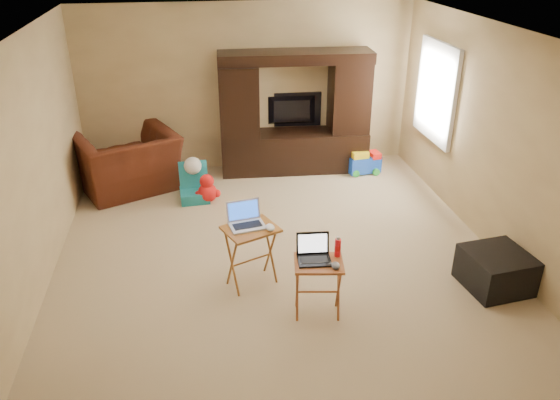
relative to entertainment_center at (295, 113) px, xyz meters
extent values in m
plane|color=#D0B690|center=(-0.66, -2.44, -0.92)|extent=(5.50, 5.50, 0.00)
plane|color=silver|center=(-0.66, -2.44, 1.58)|extent=(5.50, 5.50, 0.00)
plane|color=tan|center=(-0.66, 0.31, 0.33)|extent=(5.00, 0.00, 5.00)
plane|color=tan|center=(-0.66, -5.19, 0.33)|extent=(5.00, 0.00, 5.00)
plane|color=tan|center=(-3.16, -2.44, 0.33)|extent=(0.00, 5.50, 5.50)
plane|color=tan|center=(1.84, -2.44, 0.33)|extent=(0.00, 5.50, 5.50)
plane|color=white|center=(1.82, -0.89, 0.48)|extent=(0.00, 1.20, 1.20)
cube|color=white|center=(1.80, -0.89, 0.48)|extent=(0.06, 1.14, 1.34)
cube|color=black|center=(0.00, 0.00, 0.00)|extent=(2.27, 0.69, 1.83)
imported|color=black|center=(0.00, 0.22, -0.04)|extent=(0.94, 0.19, 0.54)
imported|color=#4D1D10|center=(-2.48, -0.34, -0.49)|extent=(1.66, 1.57, 0.85)
cube|color=black|center=(1.50, -3.44, -0.72)|extent=(0.69, 0.69, 0.40)
cube|color=#AC6929|center=(-1.02, -2.97, -0.58)|extent=(0.64, 0.58, 0.67)
cube|color=#9C5425|center=(-0.45, -3.59, -0.62)|extent=(0.51, 0.43, 0.60)
cube|color=silver|center=(-1.05, -2.94, -0.12)|extent=(0.40, 0.35, 0.24)
cube|color=black|center=(-0.49, -3.57, -0.20)|extent=(0.33, 0.28, 0.24)
ellipsoid|color=white|center=(-0.83, -3.04, -0.22)|extent=(0.10, 0.14, 0.06)
ellipsoid|color=#393A3E|center=(-0.32, -3.71, -0.30)|extent=(0.09, 0.13, 0.05)
cylinder|color=red|center=(-0.25, -3.51, -0.23)|extent=(0.06, 0.06, 0.18)
camera|label=1|loc=(-1.51, -7.79, 2.47)|focal=35.00mm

